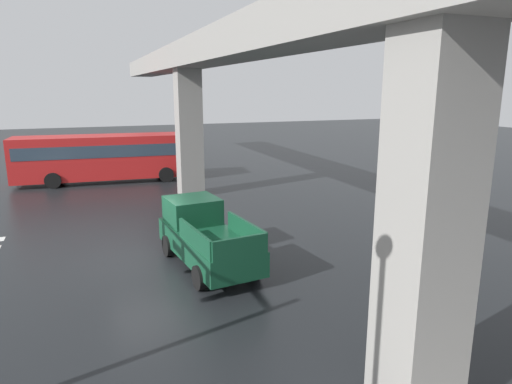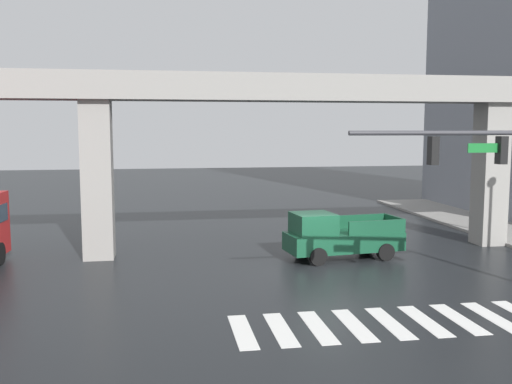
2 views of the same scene
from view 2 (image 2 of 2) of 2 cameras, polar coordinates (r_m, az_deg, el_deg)
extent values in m
plane|color=black|center=(23.53, 7.16, -7.75)|extent=(120.00, 120.00, 0.00)
cube|color=silver|center=(16.62, -1.35, -13.78)|extent=(0.55, 2.80, 0.01)
cube|color=silver|center=(16.80, 2.47, -13.56)|extent=(0.55, 2.80, 0.01)
cube|color=silver|center=(17.05, 6.19, -13.29)|extent=(0.55, 2.80, 0.01)
cube|color=silver|center=(17.36, 9.78, -12.97)|extent=(0.55, 2.80, 0.01)
cube|color=silver|center=(17.74, 13.22, -12.63)|extent=(0.55, 2.80, 0.01)
cube|color=silver|center=(18.18, 16.50, -12.25)|extent=(0.55, 2.80, 0.01)
cube|color=silver|center=(18.67, 19.60, -11.86)|extent=(0.55, 2.80, 0.01)
cube|color=silver|center=(19.21, 22.53, -11.46)|extent=(0.55, 2.80, 0.01)
cube|color=gray|center=(26.51, 5.03, 10.30)|extent=(57.58, 1.95, 1.20)
cube|color=gray|center=(25.87, -15.58, 1.15)|extent=(1.30, 1.30, 6.95)
cube|color=gray|center=(30.26, 22.39, 1.64)|extent=(1.30, 1.30, 6.95)
cube|color=#14472D|center=(25.52, 8.75, -4.87)|extent=(5.29, 2.49, 0.80)
cube|color=#14472D|center=(24.80, 5.74, -3.16)|extent=(1.90, 1.94, 0.90)
cube|color=#3F5160|center=(24.63, 4.73, -3.21)|extent=(0.30, 1.67, 0.77)
cube|color=#14472D|center=(25.14, 12.00, -3.48)|extent=(2.65, 0.41, 0.60)
cube|color=#14472D|center=(26.66, 10.22, -2.88)|extent=(2.65, 0.41, 0.60)
cube|color=#14472D|center=(26.54, 13.68, -3.00)|extent=(0.31, 1.75, 0.60)
cylinder|color=black|center=(24.17, 6.23, -6.44)|extent=(0.79, 0.37, 0.76)
cylinder|color=black|center=(25.81, 4.69, -5.59)|extent=(0.79, 0.37, 0.76)
cylinder|color=black|center=(25.53, 12.84, -5.87)|extent=(0.79, 0.37, 0.76)
cylinder|color=black|center=(27.08, 10.97, -5.12)|extent=(0.79, 0.37, 0.76)
cylinder|color=#38383D|center=(18.42, 22.11, 5.50)|extent=(8.60, 0.14, 0.14)
cube|color=black|center=(18.70, 23.35, 3.86)|extent=(0.24, 0.32, 0.84)
sphere|color=red|center=(18.69, 23.39, 4.66)|extent=(0.17, 0.17, 0.17)
cube|color=black|center=(17.61, 17.31, 3.97)|extent=(0.24, 0.32, 0.84)
sphere|color=red|center=(17.60, 17.34, 4.82)|extent=(0.17, 0.17, 0.17)
cube|color=#19722D|center=(18.41, 21.93, 4.11)|extent=(1.10, 0.04, 0.28)
cylinder|color=#38383D|center=(32.98, 22.31, 2.04)|extent=(0.16, 0.16, 7.00)
ellipsoid|color=beige|center=(32.93, 22.58, 8.34)|extent=(0.44, 0.70, 0.24)
camera|label=1|loc=(29.75, 38.25, 5.40)|focal=31.69mm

